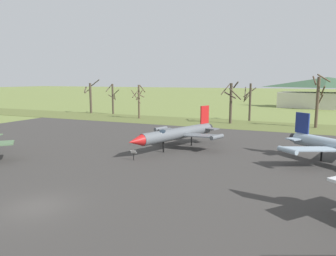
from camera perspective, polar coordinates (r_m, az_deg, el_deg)
name	(u,v)px	position (r m, az deg, el deg)	size (l,w,h in m)	color
ground_plane	(37,208)	(21.95, -22.63, -13.13)	(600.00, 600.00, 0.00)	olive
asphalt_apron	(141,158)	(32.25, -4.98, -5.50)	(71.81, 45.12, 0.05)	#383533
grass_verge_strip	(215,123)	(58.49, 8.54, 0.85)	(131.81, 12.00, 0.06)	#586230
jet_fighter_rear_left	(177,133)	(35.93, 1.56, -0.96)	(9.21, 13.13, 4.72)	#565B60
info_placard_rear_left	(134,154)	(31.33, -6.25, -4.73)	(0.61, 0.34, 1.05)	black
bare_tree_far_left	(90,96)	(77.33, -13.86, 5.56)	(3.59, 3.60, 8.08)	#42382D
bare_tree_left_of_center	(113,98)	(74.70, -9.96, 5.38)	(2.57, 2.25, 7.05)	#42382D
bare_tree_center	(139,100)	(65.01, -5.30, 5.09)	(2.40, 2.27, 6.93)	brown
bare_tree_right_of_center	(231,101)	(58.20, 11.33, 4.87)	(3.64, 3.62, 7.67)	#42382D
bare_tree_far_right	(249,100)	(63.16, 14.52, 4.88)	(2.43, 2.74, 7.25)	#42382D
bare_tree_backdrop_extra	(318,100)	(57.28, 25.47, 4.66)	(2.76, 2.79, 8.87)	brown
visitor_building	(327,93)	(98.79, 26.76, 5.68)	(27.05, 13.67, 8.69)	beige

